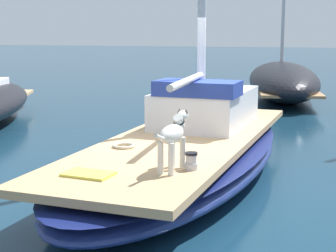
{
  "coord_description": "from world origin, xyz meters",
  "views": [
    {
      "loc": [
        1.76,
        -8.04,
        2.33
      ],
      "look_at": [
        0.0,
        -1.0,
        1.01
      ],
      "focal_mm": 57.74,
      "sensor_mm": 36.0,
      "label": 1
    }
  ],
  "objects_px": {
    "moored_boat_far_astern": "(283,80)",
    "deck_winch": "(191,161)",
    "coiled_rope": "(124,146)",
    "deck_towel": "(88,174)",
    "dog_white": "(173,135)",
    "sailboat_main": "(184,157)"
  },
  "relations": [
    {
      "from": "moored_boat_far_astern",
      "to": "deck_winch",
      "type": "bearing_deg",
      "value": -92.86
    },
    {
      "from": "deck_towel",
      "to": "coiled_rope",
      "type": "bearing_deg",
      "value": 93.26
    },
    {
      "from": "deck_towel",
      "to": "dog_white",
      "type": "bearing_deg",
      "value": 27.4
    },
    {
      "from": "deck_winch",
      "to": "coiled_rope",
      "type": "distance_m",
      "value": 1.53
    },
    {
      "from": "sailboat_main",
      "to": "deck_towel",
      "type": "xyz_separation_m",
      "value": [
        -0.58,
        -2.43,
        0.34
      ]
    },
    {
      "from": "coiled_rope",
      "to": "moored_boat_far_astern",
      "type": "distance_m",
      "value": 11.37
    },
    {
      "from": "moored_boat_far_astern",
      "to": "dog_white",
      "type": "bearing_deg",
      "value": -93.78
    },
    {
      "from": "coiled_rope",
      "to": "deck_towel",
      "type": "xyz_separation_m",
      "value": [
        0.09,
        -1.51,
        -0.01
      ]
    },
    {
      "from": "deck_winch",
      "to": "sailboat_main",
      "type": "bearing_deg",
      "value": 105.1
    },
    {
      "from": "deck_towel",
      "to": "moored_boat_far_astern",
      "type": "bearing_deg",
      "value": 82.38
    },
    {
      "from": "sailboat_main",
      "to": "dog_white",
      "type": "relative_size",
      "value": 7.97
    },
    {
      "from": "sailboat_main",
      "to": "deck_towel",
      "type": "bearing_deg",
      "value": -103.51
    },
    {
      "from": "sailboat_main",
      "to": "coiled_rope",
      "type": "relative_size",
      "value": 23.06
    },
    {
      "from": "sailboat_main",
      "to": "dog_white",
      "type": "xyz_separation_m",
      "value": [
        0.31,
        -1.97,
        0.75
      ]
    },
    {
      "from": "dog_white",
      "to": "deck_towel",
      "type": "xyz_separation_m",
      "value": [
        -0.89,
        -0.46,
        -0.41
      ]
    },
    {
      "from": "deck_winch",
      "to": "moored_boat_far_astern",
      "type": "height_order",
      "value": "moored_boat_far_astern"
    },
    {
      "from": "sailboat_main",
      "to": "coiled_rope",
      "type": "height_order",
      "value": "coiled_rope"
    },
    {
      "from": "sailboat_main",
      "to": "deck_winch",
      "type": "bearing_deg",
      "value": -74.9
    },
    {
      "from": "coiled_rope",
      "to": "deck_towel",
      "type": "height_order",
      "value": "coiled_rope"
    },
    {
      "from": "coiled_rope",
      "to": "deck_towel",
      "type": "bearing_deg",
      "value": -86.74
    },
    {
      "from": "dog_white",
      "to": "coiled_rope",
      "type": "height_order",
      "value": "dog_white"
    },
    {
      "from": "moored_boat_far_astern",
      "to": "coiled_rope",
      "type": "bearing_deg",
      "value": -99.05
    }
  ]
}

